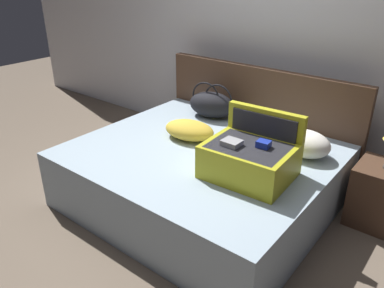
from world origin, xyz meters
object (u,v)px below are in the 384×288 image
at_px(bed, 202,176).
at_px(pillow_near_headboard, 305,143).
at_px(hard_case_large, 250,157).
at_px(pillow_center_head, 189,130).
at_px(duffel_bag, 212,104).
at_px(nightstand, 383,196).

height_order(bed, pillow_near_headboard, pillow_near_headboard).
xyz_separation_m(hard_case_large, pillow_center_head, (-0.73, 0.23, -0.07)).
height_order(bed, duffel_bag, duffel_bag).
xyz_separation_m(hard_case_large, duffel_bag, (-0.89, 0.77, -0.02)).
xyz_separation_m(bed, nightstand, (1.28, 0.62, -0.00)).
bearing_deg(nightstand, bed, -154.03).
bearing_deg(nightstand, duffel_bag, 179.06).
relative_size(bed, hard_case_large, 3.26).
bearing_deg(hard_case_large, duffel_bag, 135.98).
bearing_deg(bed, duffel_bag, 120.01).
bearing_deg(pillow_near_headboard, hard_case_large, -108.22).
xyz_separation_m(duffel_bag, nightstand, (1.65, -0.03, -0.38)).
xyz_separation_m(duffel_bag, pillow_near_headboard, (1.06, -0.22, -0.03)).
bearing_deg(duffel_bag, pillow_near_headboard, -11.91).
bearing_deg(bed, nightstand, 25.97).
bearing_deg(hard_case_large, nightstand, 40.92).
height_order(hard_case_large, nightstand, hard_case_large).
bearing_deg(pillow_center_head, duffel_bag, 106.00).
bearing_deg(nightstand, pillow_center_head, -161.13).
height_order(hard_case_large, pillow_near_headboard, hard_case_large).
relative_size(bed, pillow_center_head, 4.45).
distance_m(bed, hard_case_large, 0.66).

